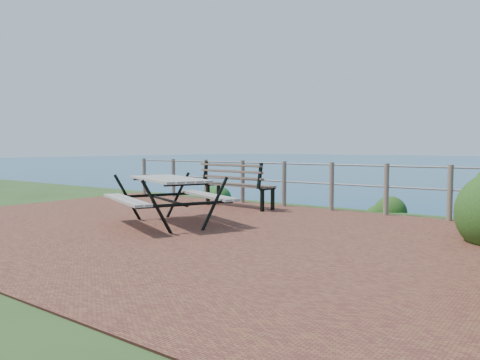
% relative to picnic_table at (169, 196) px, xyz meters
% --- Properties ---
extents(ground, '(10.00, 7.00, 0.12)m').
position_rel_picnic_table_xyz_m(ground, '(0.26, -0.05, -0.51)').
color(ground, brown).
rests_on(ground, ground).
extents(safety_railing, '(9.40, 0.10, 1.00)m').
position_rel_picnic_table_xyz_m(safety_railing, '(0.26, 3.30, 0.07)').
color(safety_railing, '#6B5B4C').
rests_on(safety_railing, ground).
extents(picnic_table, '(2.03, 1.52, 0.79)m').
position_rel_picnic_table_xyz_m(picnic_table, '(0.00, 0.00, 0.00)').
color(picnic_table, gray).
rests_on(picnic_table, ground).
extents(park_bench, '(1.80, 0.64, 1.00)m').
position_rel_picnic_table_xyz_m(park_bench, '(-0.43, 2.54, 0.15)').
color(park_bench, brown).
rests_on(park_bench, ground).
extents(shrub_lip_west, '(0.78, 0.78, 0.53)m').
position_rel_picnic_table_xyz_m(shrub_lip_west, '(-2.44, 3.95, -0.51)').
color(shrub_lip_west, '#1E521F').
rests_on(shrub_lip_west, ground).
extents(shrub_lip_east, '(0.72, 0.72, 0.44)m').
position_rel_picnic_table_xyz_m(shrub_lip_east, '(2.26, 4.18, -0.51)').
color(shrub_lip_east, '#183E13').
rests_on(shrub_lip_east, ground).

